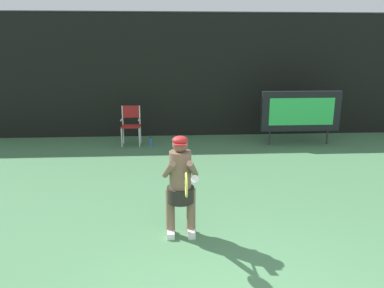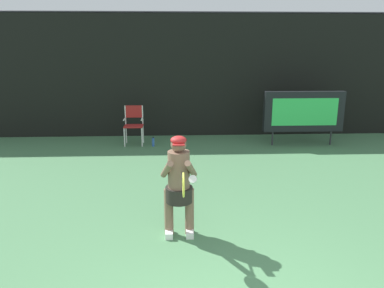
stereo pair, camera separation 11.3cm
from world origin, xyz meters
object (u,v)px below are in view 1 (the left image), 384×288
tennis_player (181,182)px  water_bottle (151,142)px  scoreboard (300,111)px  umpire_chair (131,123)px  tennis_racket (186,184)px

tennis_player → water_bottle: bearing=97.5°
scoreboard → water_bottle: scoreboard is taller
umpire_chair → tennis_racket: bearing=-78.0°
umpire_chair → tennis_racket: (1.25, -5.86, 0.40)m
water_bottle → tennis_player: (0.66, -4.98, 0.69)m
scoreboard → tennis_player: size_ratio=1.48×
umpire_chair → tennis_player: bearing=-77.1°
water_bottle → tennis_player: 5.07m
scoreboard → water_bottle: bearing=179.5°
scoreboard → tennis_racket: size_ratio=3.65×
tennis_player → tennis_racket: 0.65m
tennis_player → tennis_racket: bearing=-85.4°
scoreboard → tennis_player: bearing=-125.2°
scoreboard → tennis_player: (-3.48, -4.95, -0.14)m
water_bottle → tennis_racket: (0.71, -5.60, 0.90)m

